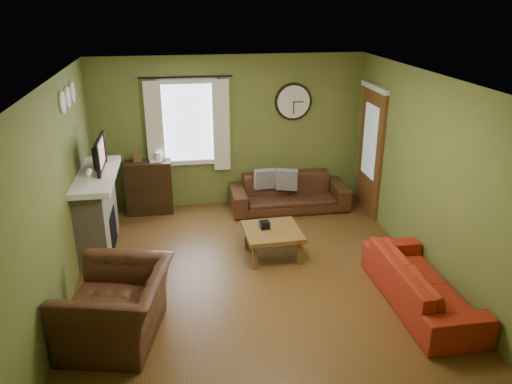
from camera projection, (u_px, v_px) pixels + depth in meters
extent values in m
cube|color=brown|center=(253.00, 276.00, 6.64)|extent=(4.60, 5.20, 0.00)
cube|color=white|center=(253.00, 79.00, 5.69)|extent=(4.60, 5.20, 0.00)
cube|color=olive|center=(59.00, 197.00, 5.82)|extent=(0.00, 5.20, 2.60)
cube|color=olive|center=(427.00, 175.00, 6.51)|extent=(0.00, 5.20, 2.60)
cube|color=olive|center=(230.00, 132.00, 8.55)|extent=(4.60, 0.00, 2.60)
cube|color=olive|center=(307.00, 306.00, 3.78)|extent=(4.60, 0.00, 2.60)
cube|color=tan|center=(97.00, 214.00, 7.18)|extent=(0.40, 1.40, 1.10)
cube|color=black|center=(112.00, 229.00, 7.30)|extent=(0.04, 0.60, 0.55)
cube|color=white|center=(94.00, 176.00, 6.97)|extent=(0.58, 1.60, 0.08)
imported|color=black|center=(95.00, 158.00, 7.03)|extent=(0.08, 0.60, 0.35)
cube|color=#994C3F|center=(101.00, 154.00, 7.02)|extent=(0.02, 0.62, 0.36)
cylinder|color=white|center=(62.00, 102.00, 6.21)|extent=(0.28, 0.28, 0.03)
cylinder|color=white|center=(68.00, 97.00, 6.53)|extent=(0.28, 0.28, 0.03)
cylinder|color=white|center=(72.00, 92.00, 6.85)|extent=(0.28, 0.28, 0.03)
cylinder|color=black|center=(186.00, 77.00, 7.98)|extent=(0.03, 0.03, 1.50)
cube|color=silver|center=(155.00, 128.00, 8.20)|extent=(0.28, 0.04, 1.55)
cube|color=silver|center=(221.00, 126.00, 8.36)|extent=(0.28, 0.04, 1.55)
cube|color=brown|center=(370.00, 153.00, 8.30)|extent=(0.05, 0.90, 2.10)
imported|color=brown|center=(150.00, 159.00, 8.26)|extent=(0.16, 0.21, 0.02)
imported|color=#422316|center=(289.00, 193.00, 8.66)|extent=(2.02, 0.79, 0.59)
cube|color=gray|center=(287.00, 180.00, 8.54)|extent=(0.39, 0.22, 0.37)
cube|color=gray|center=(265.00, 179.00, 8.57)|extent=(0.36, 0.13, 0.35)
imported|color=maroon|center=(421.00, 283.00, 5.97)|extent=(0.76, 1.94, 0.57)
imported|color=#422316|center=(117.00, 307.00, 5.33)|extent=(1.28, 1.40, 0.78)
cube|color=black|center=(264.00, 229.00, 7.07)|extent=(0.14, 0.14, 0.10)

